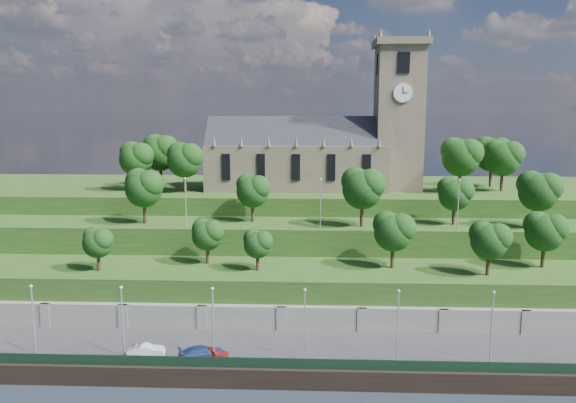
{
  "coord_description": "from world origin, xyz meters",
  "views": [
    {
      "loc": [
        -1.41,
        -55.29,
        29.32
      ],
      "look_at": [
        -4.95,
        30.0,
        15.2
      ],
      "focal_mm": 35.0,
      "sensor_mm": 36.0,
      "label": 1
    }
  ],
  "objects_px": {
    "car_middle": "(146,350)",
    "church": "(324,147)",
    "car_left": "(211,353)",
    "car_right": "(202,353)"
  },
  "relations": [
    {
      "from": "car_left",
      "to": "car_right",
      "type": "distance_m",
      "value": 1.07
    },
    {
      "from": "church",
      "to": "car_left",
      "type": "bearing_deg",
      "value": -106.84
    },
    {
      "from": "car_right",
      "to": "car_middle",
      "type": "bearing_deg",
      "value": 62.55
    },
    {
      "from": "church",
      "to": "car_right",
      "type": "xyz_separation_m",
      "value": [
        -14.15,
        -43.39,
        -19.79
      ]
    },
    {
      "from": "church",
      "to": "car_right",
      "type": "relative_size",
      "value": 7.64
    },
    {
      "from": "car_left",
      "to": "car_middle",
      "type": "height_order",
      "value": "car_middle"
    },
    {
      "from": "car_left",
      "to": "car_right",
      "type": "bearing_deg",
      "value": 100.89
    },
    {
      "from": "car_middle",
      "to": "church",
      "type": "bearing_deg",
      "value": -38.48
    },
    {
      "from": "car_left",
      "to": "car_middle",
      "type": "xyz_separation_m",
      "value": [
        -7.44,
        0.3,
        0.05
      ]
    },
    {
      "from": "church",
      "to": "car_right",
      "type": "distance_m",
      "value": 49.75
    }
  ]
}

